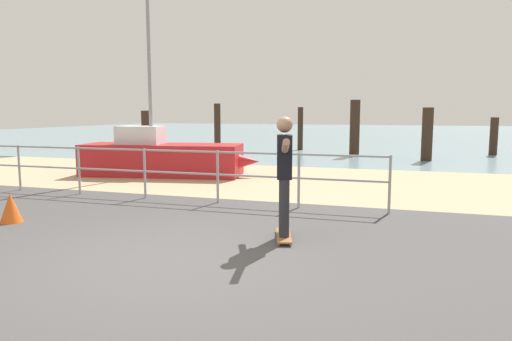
# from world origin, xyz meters

# --- Properties ---
(ground_plane) EXTENTS (24.00, 10.00, 0.04)m
(ground_plane) POSITION_xyz_m (0.00, -1.00, 0.00)
(ground_plane) COLOR #474444
(ground_plane) RESTS_ON ground
(beach_strip) EXTENTS (24.00, 6.00, 0.04)m
(beach_strip) POSITION_xyz_m (0.00, 7.00, 0.00)
(beach_strip) COLOR tan
(beach_strip) RESTS_ON ground
(sea_surface) EXTENTS (72.00, 50.00, 0.04)m
(sea_surface) POSITION_xyz_m (0.00, 35.00, 0.00)
(sea_surface) COLOR #75939E
(sea_surface) RESTS_ON ground
(railing_fence) EXTENTS (11.41, 0.05, 1.05)m
(railing_fence) POSITION_xyz_m (-3.14, 3.60, 0.70)
(railing_fence) COLOR #9EA0A5
(railing_fence) RESTS_ON ground
(sailboat) EXTENTS (5.06, 2.14, 5.40)m
(sailboat) POSITION_xyz_m (-3.55, 6.84, 0.52)
(sailboat) COLOR #B21E23
(sailboat) RESTS_ON ground
(skateboard) EXTENTS (0.41, 0.82, 0.08)m
(skateboard) POSITION_xyz_m (1.19, 1.42, 0.07)
(skateboard) COLOR brown
(skateboard) RESTS_ON ground
(skateboarder) EXTENTS (0.49, 1.41, 1.65)m
(skateboarder) POSITION_xyz_m (1.19, 1.42, 1.02)
(skateboarder) COLOR #26262B
(skateboarder) RESTS_ON skateboard
(groyne_post_0) EXTENTS (0.37, 0.37, 1.84)m
(groyne_post_0) POSITION_xyz_m (-7.37, 12.09, 0.92)
(groyne_post_0) COLOR #332319
(groyne_post_0) RESTS_ON ground
(groyne_post_1) EXTENTS (0.27, 0.27, 2.13)m
(groyne_post_1) POSITION_xyz_m (-4.65, 13.14, 1.07)
(groyne_post_1) COLOR #332319
(groyne_post_1) RESTS_ON ground
(groyne_post_2) EXTENTS (0.25, 0.25, 2.01)m
(groyne_post_2) POSITION_xyz_m (-1.93, 16.67, 1.00)
(groyne_post_2) COLOR #332319
(groyne_post_2) RESTS_ON ground
(groyne_post_3) EXTENTS (0.40, 0.40, 2.27)m
(groyne_post_3) POSITION_xyz_m (0.80, 14.50, 1.14)
(groyne_post_3) COLOR #332319
(groyne_post_3) RESTS_ON ground
(groyne_post_4) EXTENTS (0.39, 0.39, 1.95)m
(groyne_post_4) POSITION_xyz_m (3.52, 13.25, 0.98)
(groyne_post_4) COLOR #332319
(groyne_post_4) RESTS_ON ground
(groyne_post_5) EXTENTS (0.32, 0.32, 1.57)m
(groyne_post_5) POSITION_xyz_m (6.24, 16.55, 0.79)
(groyne_post_5) COLOR #332319
(groyne_post_5) RESTS_ON ground
(traffic_cone) EXTENTS (0.36, 0.36, 0.50)m
(traffic_cone) POSITION_xyz_m (-3.26, 1.05, 0.25)
(traffic_cone) COLOR #E55919
(traffic_cone) RESTS_ON ground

